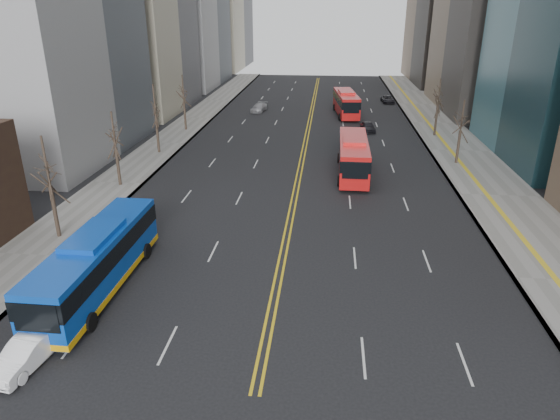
% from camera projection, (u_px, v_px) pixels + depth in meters
% --- Properties ---
extents(sidewalk_right, '(7.00, 130.00, 0.15)m').
position_uv_depth(sidewalk_right, '(459.00, 151.00, 56.19)').
color(sidewalk_right, gray).
rests_on(sidewalk_right, ground).
extents(sidewalk_left, '(5.00, 130.00, 0.15)m').
position_uv_depth(sidewalk_left, '(166.00, 143.00, 59.26)').
color(sidewalk_left, gray).
rests_on(sidewalk_left, ground).
extents(centerline, '(0.55, 100.00, 0.01)m').
position_uv_depth(centerline, '(308.00, 128.00, 67.01)').
color(centerline, gold).
rests_on(centerline, ground).
extents(street_trees, '(35.20, 47.20, 7.60)m').
position_uv_depth(street_trees, '(224.00, 124.00, 46.98)').
color(street_trees, '#33291F').
rests_on(street_trees, ground).
extents(blue_bus, '(2.96, 12.37, 3.58)m').
position_uv_depth(blue_bus, '(97.00, 260.00, 28.26)').
color(blue_bus, '#0C44B8').
rests_on(blue_bus, ground).
extents(red_bus_near, '(3.00, 11.54, 3.64)m').
position_uv_depth(red_bus_near, '(353.00, 154.00, 47.89)').
color(red_bus_near, red).
rests_on(red_bus_near, ground).
extents(red_bus_far, '(3.84, 11.65, 3.62)m').
position_uv_depth(red_bus_far, '(346.00, 102.00, 74.04)').
color(red_bus_far, red).
rests_on(red_bus_far, ground).
extents(car_white, '(2.04, 4.25, 1.34)m').
position_uv_depth(car_white, '(27.00, 352.00, 22.59)').
color(car_white, white).
rests_on(car_white, ground).
extents(car_dark_mid, '(2.02, 4.00, 1.30)m').
position_uv_depth(car_dark_mid, '(368.00, 127.00, 64.93)').
color(car_dark_mid, black).
rests_on(car_dark_mid, ground).
extents(car_silver, '(2.51, 4.64, 1.28)m').
position_uv_depth(car_silver, '(259.00, 108.00, 77.12)').
color(car_silver, gray).
rests_on(car_silver, ground).
extents(car_dark_far, '(2.17, 4.22, 1.14)m').
position_uv_depth(car_dark_far, '(388.00, 99.00, 84.23)').
color(car_dark_far, black).
rests_on(car_dark_far, ground).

